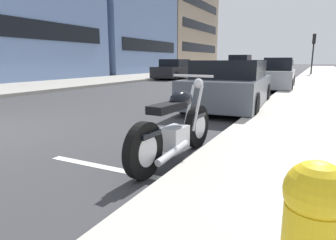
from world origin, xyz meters
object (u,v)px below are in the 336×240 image
(car_opposite_curb, at_px, (175,70))
(parked_motorcycle, at_px, (176,129))
(traffic_signal_near_corner, at_px, (314,45))
(parked_car_far_down_curb, at_px, (230,85))
(parked_car_behind_motorcycle, at_px, (272,76))
(parked_car_at_intersection, at_px, (278,71))
(crossing_truck, at_px, (247,65))

(car_opposite_curb, bearing_deg, parked_motorcycle, 26.30)
(parked_motorcycle, distance_m, car_opposite_curb, 18.04)
(traffic_signal_near_corner, bearing_deg, car_opposite_curb, 138.13)
(parked_car_far_down_curb, bearing_deg, car_opposite_curb, 29.08)
(parked_car_far_down_curb, relative_size, parked_car_behind_motorcycle, 1.03)
(car_opposite_curb, relative_size, traffic_signal_near_corner, 1.24)
(parked_car_at_intersection, relative_size, car_opposite_curb, 1.08)
(parked_car_at_intersection, xyz_separation_m, car_opposite_curb, (-0.33, 7.16, -0.03))
(parked_car_far_down_curb, distance_m, traffic_signal_near_corner, 21.64)
(parked_car_far_down_curb, xyz_separation_m, parked_car_behind_motorcycle, (6.27, -0.30, -0.00))
(parked_car_behind_motorcycle, xyz_separation_m, crossing_truck, (18.57, 5.15, 0.26))
(parked_car_at_intersection, bearing_deg, parked_motorcycle, 179.50)
(parked_car_behind_motorcycle, height_order, traffic_signal_near_corner, traffic_signal_near_corner)
(parked_car_behind_motorcycle, xyz_separation_m, traffic_signal_near_corner, (15.20, -1.34, 2.04))
(parked_car_behind_motorcycle, bearing_deg, parked_car_at_intersection, 1.54)
(crossing_truck, xyz_separation_m, traffic_signal_near_corner, (-3.37, -6.49, 1.78))
(car_opposite_curb, bearing_deg, crossing_truck, 170.51)
(parked_car_far_down_curb, relative_size, crossing_truck, 0.78)
(parked_car_behind_motorcycle, height_order, car_opposite_curb, car_opposite_curb)
(parked_motorcycle, xyz_separation_m, car_opposite_curb, (16.27, 7.78, 0.23))
(parked_car_far_down_curb, bearing_deg, parked_car_behind_motorcycle, -5.75)
(parked_motorcycle, bearing_deg, crossing_truck, 13.73)
(parked_motorcycle, bearing_deg, car_opposite_curb, 28.97)
(parked_motorcycle, xyz_separation_m, crossing_truck, (29.56, 5.38, 0.47))
(parked_car_behind_motorcycle, distance_m, car_opposite_curb, 9.22)
(parked_motorcycle, height_order, parked_car_at_intersection, parked_car_at_intersection)
(parked_car_behind_motorcycle, height_order, parked_car_at_intersection, parked_car_at_intersection)
(parked_car_far_down_curb, xyz_separation_m, parked_car_at_intersection, (11.88, 0.09, 0.05))
(parked_car_behind_motorcycle, relative_size, crossing_truck, 0.76)
(parked_car_behind_motorcycle, distance_m, crossing_truck, 19.27)
(crossing_truck, distance_m, car_opposite_curb, 13.50)
(crossing_truck, bearing_deg, parked_car_far_down_curb, 103.68)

